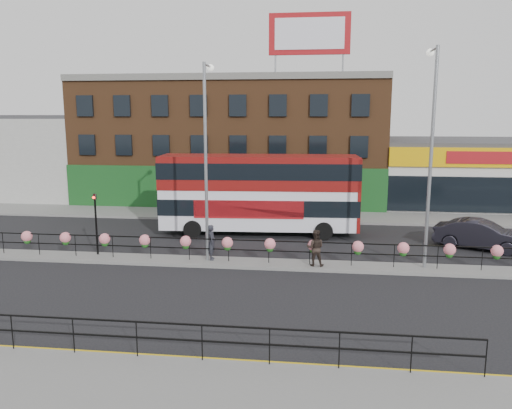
# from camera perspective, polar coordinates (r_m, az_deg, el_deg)

# --- Properties ---
(ground) EXTENTS (120.00, 120.00, 0.00)m
(ground) POSITION_cam_1_polar(r_m,az_deg,el_deg) (24.86, -0.85, -6.90)
(ground) COLOR black
(ground) RESTS_ON ground
(south_pavement) EXTENTS (60.00, 4.00, 0.15)m
(south_pavement) POSITION_cam_1_polar(r_m,az_deg,el_deg) (14.01, -8.02, -21.03)
(south_pavement) COLOR slate
(south_pavement) RESTS_ON ground
(north_pavement) EXTENTS (60.00, 4.00, 0.15)m
(north_pavement) POSITION_cam_1_polar(r_m,az_deg,el_deg) (36.42, 1.72, -1.26)
(north_pavement) COLOR slate
(north_pavement) RESTS_ON ground
(median) EXTENTS (60.00, 1.60, 0.15)m
(median) POSITION_cam_1_polar(r_m,az_deg,el_deg) (24.84, -0.85, -6.74)
(median) COLOR slate
(median) RESTS_ON ground
(yellow_line_inner) EXTENTS (60.00, 0.10, 0.01)m
(yellow_line_inner) POSITION_cam_1_polar(r_m,az_deg,el_deg) (15.99, -5.80, -17.06)
(yellow_line_inner) COLOR gold
(yellow_line_inner) RESTS_ON ground
(yellow_line_outer) EXTENTS (60.00, 0.10, 0.01)m
(yellow_line_outer) POSITION_cam_1_polar(r_m,az_deg,el_deg) (15.83, -5.95, -17.35)
(yellow_line_outer) COLOR gold
(yellow_line_outer) RESTS_ON ground
(brick_building) EXTENTS (25.00, 12.21, 10.30)m
(brick_building) POSITION_cam_1_polar(r_m,az_deg,el_deg) (44.15, -2.50, 7.36)
(brick_building) COLOR brown
(brick_building) RESTS_ON ground
(supermarket) EXTENTS (15.00, 12.25, 5.30)m
(supermarket) POSITION_cam_1_polar(r_m,az_deg,el_deg) (45.51, 23.25, 3.50)
(supermarket) COLOR silver
(supermarket) RESTS_ON ground
(warehouse_west) EXTENTS (15.50, 12.00, 7.30)m
(warehouse_west) POSITION_cam_1_polar(r_m,az_deg,el_deg) (51.63, -25.34, 5.16)
(warehouse_west) COLOR #AAAAA5
(warehouse_west) RESTS_ON ground
(billboard) EXTENTS (6.00, 0.29, 4.40)m
(billboard) POSITION_cam_1_polar(r_m,az_deg,el_deg) (38.98, 6.13, 18.81)
(billboard) COLOR maroon
(billboard) RESTS_ON brick_building
(median_railing) EXTENTS (30.04, 0.56, 1.23)m
(median_railing) POSITION_cam_1_polar(r_m,az_deg,el_deg) (24.58, -0.85, -4.57)
(median_railing) COLOR black
(median_railing) RESTS_ON median
(south_railing) EXTENTS (20.04, 0.05, 1.12)m
(south_railing) POSITION_cam_1_polar(r_m,az_deg,el_deg) (15.77, -13.51, -13.86)
(south_railing) COLOR black
(south_railing) RESTS_ON south_pavement
(double_decker_bus) EXTENTS (12.22, 3.58, 4.88)m
(double_decker_bus) POSITION_cam_1_polar(r_m,az_deg,el_deg) (30.60, 0.43, 2.10)
(double_decker_bus) COLOR white
(double_decker_bus) RESTS_ON ground
(car) EXTENTS (5.43, 6.19, 1.61)m
(car) POSITION_cam_1_polar(r_m,az_deg,el_deg) (30.17, 24.35, -3.18)
(car) COLOR black
(car) RESTS_ON ground
(pedestrian_a) EXTENTS (0.80, 0.66, 1.78)m
(pedestrian_a) POSITION_cam_1_polar(r_m,az_deg,el_deg) (25.09, -5.09, -4.32)
(pedestrian_a) COLOR #24252D
(pedestrian_a) RESTS_ON median
(pedestrian_b) EXTENTS (0.92, 0.75, 1.77)m
(pedestrian_b) POSITION_cam_1_polar(r_m,az_deg,el_deg) (24.15, 6.78, -4.94)
(pedestrian_b) COLOR #2B211C
(pedestrian_b) RESTS_ON median
(lamp_column_west) EXTENTS (0.35, 1.69, 9.64)m
(lamp_column_west) POSITION_cam_1_polar(r_m,az_deg,el_deg) (24.49, -5.66, 6.75)
(lamp_column_west) COLOR gray
(lamp_column_west) RESTS_ON median
(lamp_column_east) EXTENTS (0.37, 1.80, 10.24)m
(lamp_column_east) POSITION_cam_1_polar(r_m,az_deg,el_deg) (24.54, 19.35, 7.08)
(lamp_column_east) COLOR gray
(lamp_column_east) RESTS_ON median
(traffic_light_median) EXTENTS (0.15, 0.28, 3.65)m
(traffic_light_median) POSITION_cam_1_polar(r_m,az_deg,el_deg) (26.89, -17.89, -0.68)
(traffic_light_median) COLOR black
(traffic_light_median) RESTS_ON median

